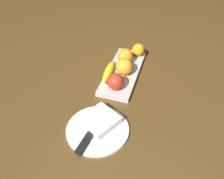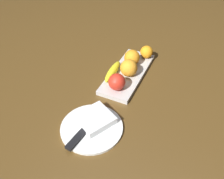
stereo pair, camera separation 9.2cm
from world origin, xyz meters
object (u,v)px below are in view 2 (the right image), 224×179
Objects in this scene: banana at (113,71)px; orange_near_banana at (147,52)px; apple at (117,82)px; dinner_plate at (92,128)px; fruit_tray at (128,73)px; knife at (79,136)px; folded_napkin at (95,119)px; orange_near_apple at (132,57)px; orange_center at (129,68)px.

orange_near_banana is (0.19, -0.09, 0.01)m from banana.
dinner_plate is (-0.22, 0.00, -0.05)m from apple.
fruit_tray is 0.40m from knife.
dinner_plate is at bearing -9.00° from knife.
folded_napkin is (-0.31, 0.00, 0.01)m from fruit_tray.
orange_near_banana is at bearing -27.80° from orange_near_apple.
orange_near_banana is 0.27× the size of dinner_plate.
folded_napkin reaches higher than dinner_plate.
orange_near_apple is at bearing 2.39° from apple.
orange_near_banana is at bearing -8.95° from orange_center.
orange_center is 0.42× the size of knife.
orange_near_apple is 0.09m from orange_near_banana.
banana is (-0.05, 0.05, 0.03)m from fruit_tray.
dinner_plate is (-0.29, -0.05, -0.03)m from banana.
apple is 0.98× the size of orange_near_apple.
banana is 2.08× the size of orange_center.
apple is 1.17× the size of orange_near_banana.
fruit_tray is 4.95× the size of orange_near_apple.
knife is (-0.06, 0.02, 0.01)m from dinner_plate.
fruit_tray is 0.08m from banana.
knife is (-0.46, 0.01, -0.04)m from orange_near_apple.
apple reaches higher than fruit_tray.
folded_napkin is at bearing 180.00° from fruit_tray.
orange_near_apple reaches higher than banana.
folded_napkin is (-0.29, 0.01, -0.03)m from orange_center.
folded_napkin reaches higher than knife.
orange_near_banana is at bearing -27.83° from banana.
apple is at bearing -177.61° from orange_near_apple.
orange_near_apple reaches higher than folded_napkin.
orange_center is at bearing -1.76° from dinner_plate.
apple is at bearing -0.22° from folded_napkin.
apple is 0.11m from orange_center.
banana is at bearing 113.18° from orange_center.
apple is (-0.13, -0.00, 0.04)m from fruit_tray.
banana is at bearing 157.09° from orange_near_apple.
dinner_plate is (-0.40, -0.01, -0.05)m from orange_near_apple.
orange_near_apple is 0.08m from orange_center.
orange_center reaches higher than orange_near_banana.
banana is 0.71× the size of dinner_plate.
apple is at bearing 172.61° from orange_near_banana.
folded_napkin is (-0.38, -0.01, -0.03)m from orange_near_apple.
orange_near_banana is 0.49m from dinner_plate.
banana is 0.86× the size of knife.
orange_center is (-0.16, 0.03, 0.01)m from orange_near_banana.
banana reaches higher than knife.
orange_near_apple is 0.41m from dinner_plate.
orange_center is (0.11, -0.01, 0.00)m from apple.
orange_near_apple is at bearing 152.20° from orange_near_banana.
fruit_tray is 5.07× the size of apple.
banana is at bearing 154.96° from orange_near_banana.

